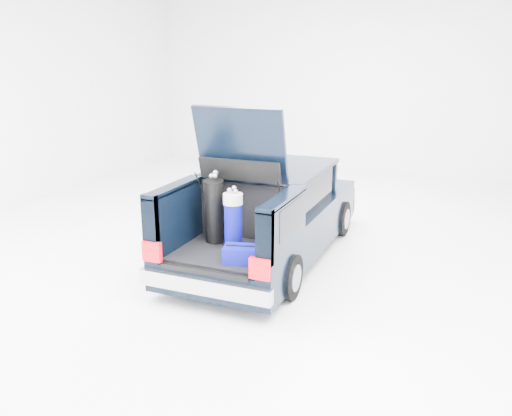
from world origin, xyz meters
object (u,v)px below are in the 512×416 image
at_px(car, 271,214).
at_px(blue_golf_bag, 233,221).
at_px(red_suitcase, 269,232).
at_px(blue_duffel, 241,254).
at_px(black_golf_bag, 215,211).

xyz_separation_m(car, blue_golf_bag, (0.04, -1.49, 0.32)).
xyz_separation_m(red_suitcase, blue_golf_bag, (-0.46, -0.14, 0.14)).
height_order(car, blue_golf_bag, car).
height_order(blue_golf_bag, blue_duffel, blue_golf_bag).
bearing_deg(red_suitcase, car, 91.09).
relative_size(car, blue_golf_bag, 5.33).
bearing_deg(red_suitcase, blue_duffel, -126.94).
relative_size(car, red_suitcase, 8.63).
distance_m(red_suitcase, black_golf_bag, 0.83).
bearing_deg(car, blue_golf_bag, -88.42).
height_order(red_suitcase, blue_golf_bag, blue_golf_bag).
bearing_deg(red_suitcase, blue_golf_bag, 177.58).
height_order(car, blue_duffel, car).
bearing_deg(blue_duffel, red_suitcase, 58.04).
distance_m(black_golf_bag, blue_golf_bag, 0.38).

